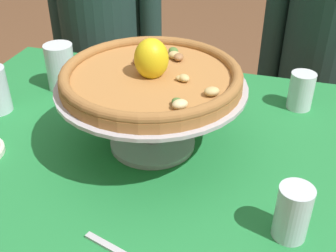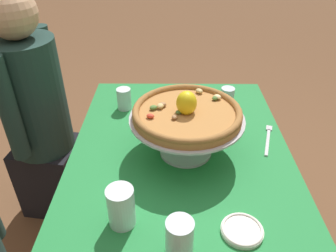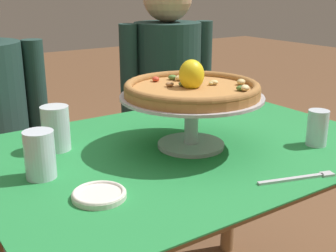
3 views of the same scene
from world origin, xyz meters
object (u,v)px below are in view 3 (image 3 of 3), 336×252
water_glass_side_left (40,158)px  side_plate (99,194)px  pizza_stand (192,110)px  dinner_fork (301,178)px  diner_right (168,112)px  water_glass_back_left (56,131)px  water_glass_back_right (216,99)px  water_glass_front_right (317,130)px  pizza (192,88)px

water_glass_side_left → side_plate: 0.20m
pizza_stand → side_plate: size_ratio=3.36×
side_plate → water_glass_side_left: bearing=110.7°
dinner_fork → diner_right: (0.32, 1.06, -0.13)m
water_glass_back_left → pizza_stand: bearing=-30.6°
water_glass_back_right → dinner_fork: bearing=-111.3°
side_plate → water_glass_front_right: bearing=-4.1°
pizza → diner_right: size_ratio=0.31×
side_plate → diner_right: size_ratio=0.10×
water_glass_back_left → side_plate: size_ratio=1.06×
water_glass_side_left → pizza_stand: bearing=-4.4°
water_glass_front_right → side_plate: bearing=175.9°
water_glass_back_right → dinner_fork: size_ratio=0.49×
water_glass_side_left → dinner_fork: bearing=-35.1°
dinner_fork → diner_right: 1.11m
pizza → water_glass_front_right: size_ratio=3.62×
dinner_fork → pizza: bearing=104.2°
side_plate → diner_right: diner_right is taller
dinner_fork → diner_right: size_ratio=0.16×
water_glass_front_right → side_plate: water_glass_front_right is taller
diner_right → water_glass_back_right: bearing=-101.1°
side_plate → diner_right: bearing=48.3°
water_glass_front_right → dinner_fork: water_glass_front_right is taller
side_plate → pizza: bearing=21.9°
pizza → water_glass_back_left: 0.41m
pizza_stand → water_glass_side_left: 0.44m
pizza → water_glass_front_right: 0.39m
water_glass_side_left → dinner_fork: water_glass_side_left is taller
water_glass_back_right → side_plate: size_ratio=0.81×
pizza_stand → water_glass_back_left: size_ratio=3.18×
water_glass_back_left → diner_right: bearing=35.3°
pizza → water_glass_back_right: size_ratio=3.90×
water_glass_back_right → water_glass_front_right: bearing=-90.4°
pizza → water_glass_back_left: (-0.33, 0.20, -0.12)m
pizza_stand → water_glass_back_left: (-0.33, 0.20, -0.06)m
pizza_stand → water_glass_side_left: bearing=175.6°
water_glass_side_left → diner_right: 1.11m
water_glass_side_left → water_glass_front_right: size_ratio=1.13×
water_glass_back_left → dinner_fork: 0.68m
pizza → dinner_fork: pizza is taller
water_glass_side_left → side_plate: (0.07, -0.18, -0.04)m
water_glass_side_left → dinner_fork: size_ratio=0.59×
water_glass_front_right → dinner_fork: (-0.23, -0.14, -0.04)m
pizza_stand → side_plate: 0.41m
pizza_stand → diner_right: 0.87m
pizza → water_glass_back_right: (0.32, 0.27, -0.13)m
pizza → water_glass_side_left: 0.46m
dinner_fork → diner_right: bearing=73.0°
water_glass_side_left → dinner_fork: 0.64m
pizza_stand → water_glass_back_right: (0.32, 0.27, -0.07)m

